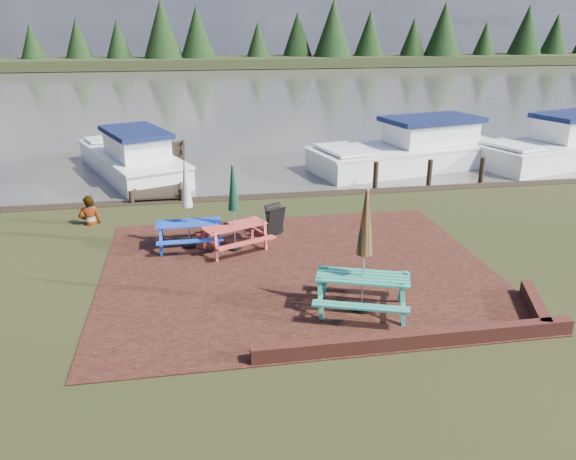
% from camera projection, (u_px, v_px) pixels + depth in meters
% --- Properties ---
extents(ground, '(120.00, 120.00, 0.00)m').
position_uv_depth(ground, '(306.00, 289.00, 12.23)').
color(ground, black).
rests_on(ground, ground).
extents(paving, '(9.00, 7.50, 0.02)m').
position_uv_depth(paving, '(298.00, 270.00, 13.15)').
color(paving, '#381612').
rests_on(paving, ground).
extents(brick_wall, '(6.21, 1.79, 0.30)m').
position_uv_depth(brick_wall, '(447.00, 331.00, 10.29)').
color(brick_wall, '#4C1E16').
rests_on(brick_wall, ground).
extents(water, '(120.00, 60.00, 0.02)m').
position_uv_depth(water, '(217.00, 92.00, 46.40)').
color(water, '#44413B').
rests_on(water, ground).
extents(far_treeline, '(120.00, 10.00, 8.10)m').
position_uv_depth(far_treeline, '(204.00, 40.00, 72.04)').
color(far_treeline, black).
rests_on(far_treeline, ground).
extents(picnic_table_teal, '(2.27, 2.14, 2.54)m').
position_uv_depth(picnic_table_teal, '(363.00, 271.00, 11.02)').
color(picnic_table_teal, '#2C8F73').
rests_on(picnic_table_teal, ground).
extents(picnic_table_red, '(2.04, 1.94, 2.23)m').
position_uv_depth(picnic_table_red, '(234.00, 221.00, 14.07)').
color(picnic_table_red, '#C93D33').
rests_on(picnic_table_red, ground).
extents(picnic_table_blue, '(1.66, 1.48, 2.26)m').
position_uv_depth(picnic_table_blue, '(188.00, 218.00, 14.23)').
color(picnic_table_blue, '#1840BB').
rests_on(picnic_table_blue, ground).
extents(chalkboard, '(0.56, 0.72, 0.84)m').
position_uv_depth(chalkboard, '(275.00, 220.00, 15.16)').
color(chalkboard, black).
rests_on(chalkboard, ground).
extents(jetty, '(1.76, 9.08, 1.00)m').
position_uv_depth(jetty, '(162.00, 167.00, 22.05)').
color(jetty, black).
rests_on(jetty, ground).
extents(boat_jetty, '(4.92, 7.55, 2.07)m').
position_uv_depth(boat_jetty, '(133.00, 160.00, 21.90)').
color(boat_jetty, white).
rests_on(boat_jetty, ground).
extents(boat_near, '(8.68, 4.68, 2.23)m').
position_uv_depth(boat_near, '(413.00, 152.00, 22.96)').
color(boat_near, white).
rests_on(boat_near, ground).
extents(boat_far, '(7.76, 4.76, 2.28)m').
position_uv_depth(boat_far, '(560.00, 148.00, 23.62)').
color(boat_far, white).
rests_on(boat_far, ground).
extents(person, '(0.69, 0.53, 1.71)m').
position_uv_depth(person, '(87.00, 196.00, 15.83)').
color(person, gray).
rests_on(person, ground).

